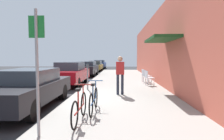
{
  "coord_description": "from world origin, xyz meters",
  "views": [
    {
      "loc": [
        2.06,
        -7.35,
        1.75
      ],
      "look_at": [
        1.56,
        5.45,
        0.91
      ],
      "focal_mm": 29.51,
      "sensor_mm": 36.0,
      "label": 1
    }
  ],
  "objects_px": {
    "parked_car_2": "(87,68)",
    "pedestrian_standing": "(120,72)",
    "parked_car_0": "(28,88)",
    "parking_meter": "(88,75)",
    "street_sign": "(37,63)",
    "bicycle_0": "(80,108)",
    "cafe_chair_1": "(146,76)",
    "parked_car_1": "(70,73)",
    "cafe_chair_0": "(148,77)",
    "parked_car_4": "(100,64)",
    "bicycle_1": "(94,100)",
    "parked_car_3": "(95,66)",
    "cafe_chair_2": "(144,75)"
  },
  "relations": [
    {
      "from": "parked_car_2",
      "to": "pedestrian_standing",
      "type": "xyz_separation_m",
      "value": [
        3.2,
        -9.9,
        0.38
      ]
    },
    {
      "from": "parked_car_0",
      "to": "pedestrian_standing",
      "type": "xyz_separation_m",
      "value": [
        3.2,
        1.88,
        0.41
      ]
    },
    {
      "from": "parked_car_0",
      "to": "parking_meter",
      "type": "xyz_separation_m",
      "value": [
        1.55,
        3.08,
        0.18
      ]
    },
    {
      "from": "street_sign",
      "to": "bicycle_0",
      "type": "bearing_deg",
      "value": 54.96
    },
    {
      "from": "parking_meter",
      "to": "cafe_chair_1",
      "type": "bearing_deg",
      "value": 36.68
    },
    {
      "from": "cafe_chair_1",
      "to": "parked_car_0",
      "type": "bearing_deg",
      "value": -131.3
    },
    {
      "from": "parked_car_1",
      "to": "parked_car_2",
      "type": "distance_m",
      "value": 6.3
    },
    {
      "from": "pedestrian_standing",
      "to": "parked_car_0",
      "type": "bearing_deg",
      "value": -149.62
    },
    {
      "from": "cafe_chair_1",
      "to": "bicycle_0",
      "type": "bearing_deg",
      "value": -110.77
    },
    {
      "from": "street_sign",
      "to": "cafe_chair_1",
      "type": "distance_m",
      "value": 8.86
    },
    {
      "from": "parked_car_2",
      "to": "parking_meter",
      "type": "height_order",
      "value": "parking_meter"
    },
    {
      "from": "parked_car_2",
      "to": "cafe_chair_1",
      "type": "height_order",
      "value": "parked_car_2"
    },
    {
      "from": "parked_car_2",
      "to": "cafe_chair_0",
      "type": "bearing_deg",
      "value": -55.85
    },
    {
      "from": "parked_car_1",
      "to": "pedestrian_standing",
      "type": "distance_m",
      "value": 4.83
    },
    {
      "from": "parked_car_4",
      "to": "bicycle_1",
      "type": "distance_m",
      "value": 24.5
    },
    {
      "from": "bicycle_0",
      "to": "bicycle_1",
      "type": "distance_m",
      "value": 0.9
    },
    {
      "from": "parked_car_0",
      "to": "parked_car_3",
      "type": "bearing_deg",
      "value": 90.0
    },
    {
      "from": "parked_car_2",
      "to": "parked_car_1",
      "type": "bearing_deg",
      "value": -90.0
    },
    {
      "from": "parked_car_0",
      "to": "parked_car_3",
      "type": "relative_size",
      "value": 1.0
    },
    {
      "from": "parked_car_0",
      "to": "pedestrian_standing",
      "type": "bearing_deg",
      "value": 30.38
    },
    {
      "from": "pedestrian_standing",
      "to": "bicycle_1",
      "type": "bearing_deg",
      "value": -107.01
    },
    {
      "from": "parked_car_2",
      "to": "parking_meter",
      "type": "relative_size",
      "value": 3.33
    },
    {
      "from": "bicycle_0",
      "to": "cafe_chair_1",
      "type": "height_order",
      "value": "bicycle_0"
    },
    {
      "from": "parking_meter",
      "to": "cafe_chair_0",
      "type": "height_order",
      "value": "parking_meter"
    },
    {
      "from": "parked_car_3",
      "to": "street_sign",
      "type": "distance_m",
      "value": 20.71
    },
    {
      "from": "parked_car_3",
      "to": "parking_meter",
      "type": "height_order",
      "value": "parking_meter"
    },
    {
      "from": "parked_car_2",
      "to": "bicycle_0",
      "type": "bearing_deg",
      "value": -80.88
    },
    {
      "from": "pedestrian_standing",
      "to": "parked_car_1",
      "type": "bearing_deg",
      "value": 131.67
    },
    {
      "from": "parked_car_2",
      "to": "cafe_chair_1",
      "type": "bearing_deg",
      "value": -51.89
    },
    {
      "from": "bicycle_1",
      "to": "pedestrian_standing",
      "type": "bearing_deg",
      "value": 72.99
    },
    {
      "from": "cafe_chair_2",
      "to": "pedestrian_standing",
      "type": "bearing_deg",
      "value": -110.82
    },
    {
      "from": "parked_car_0",
      "to": "cafe_chair_2",
      "type": "bearing_deg",
      "value": 52.17
    },
    {
      "from": "bicycle_0",
      "to": "pedestrian_standing",
      "type": "relative_size",
      "value": 1.01
    },
    {
      "from": "parked_car_3",
      "to": "bicycle_1",
      "type": "relative_size",
      "value": 2.57
    },
    {
      "from": "parked_car_3",
      "to": "parked_car_4",
      "type": "height_order",
      "value": "parked_car_4"
    },
    {
      "from": "parked_car_3",
      "to": "cafe_chair_2",
      "type": "bearing_deg",
      "value": -67.52
    },
    {
      "from": "parked_car_1",
      "to": "parking_meter",
      "type": "xyz_separation_m",
      "value": [
        1.55,
        -2.4,
        0.13
      ]
    },
    {
      "from": "cafe_chair_0",
      "to": "cafe_chair_2",
      "type": "xyz_separation_m",
      "value": [
        -0.0,
        1.69,
        0.0
      ]
    },
    {
      "from": "parked_car_3",
      "to": "cafe_chair_0",
      "type": "distance_m",
      "value": 14.34
    },
    {
      "from": "street_sign",
      "to": "bicycle_0",
      "type": "height_order",
      "value": "street_sign"
    },
    {
      "from": "bicycle_1",
      "to": "cafe_chair_1",
      "type": "height_order",
      "value": "bicycle_1"
    },
    {
      "from": "cafe_chair_2",
      "to": "bicycle_0",
      "type": "bearing_deg",
      "value": -108.99
    },
    {
      "from": "parked_car_0",
      "to": "parked_car_1",
      "type": "height_order",
      "value": "parked_car_1"
    },
    {
      "from": "street_sign",
      "to": "cafe_chair_1",
      "type": "bearing_deg",
      "value": 67.4
    },
    {
      "from": "parked_car_2",
      "to": "parking_meter",
      "type": "distance_m",
      "value": 8.84
    },
    {
      "from": "parked_car_0",
      "to": "street_sign",
      "type": "relative_size",
      "value": 1.69
    },
    {
      "from": "bicycle_0",
      "to": "cafe_chair_1",
      "type": "bearing_deg",
      "value": 69.23
    },
    {
      "from": "parked_car_3",
      "to": "parked_car_4",
      "type": "relative_size",
      "value": 1.0
    },
    {
      "from": "bicycle_0",
      "to": "cafe_chair_1",
      "type": "relative_size",
      "value": 1.97
    },
    {
      "from": "parked_car_0",
      "to": "cafe_chair_1",
      "type": "distance_m",
      "value": 7.4
    }
  ]
}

